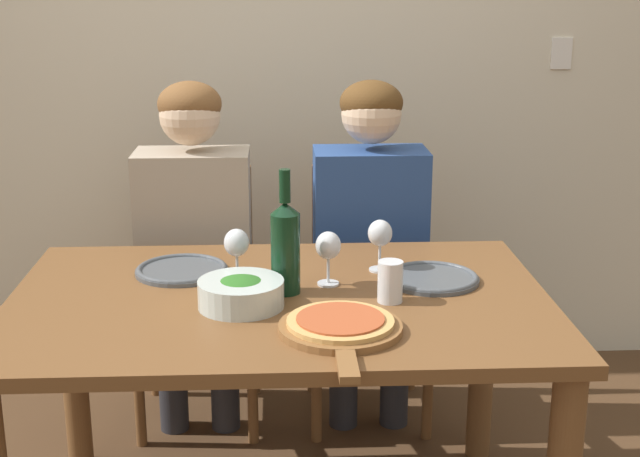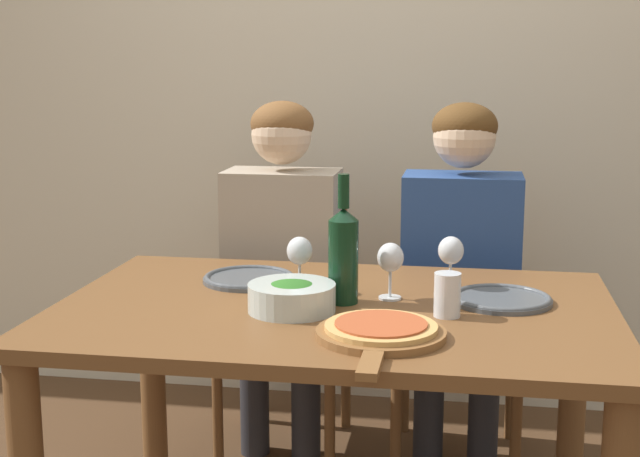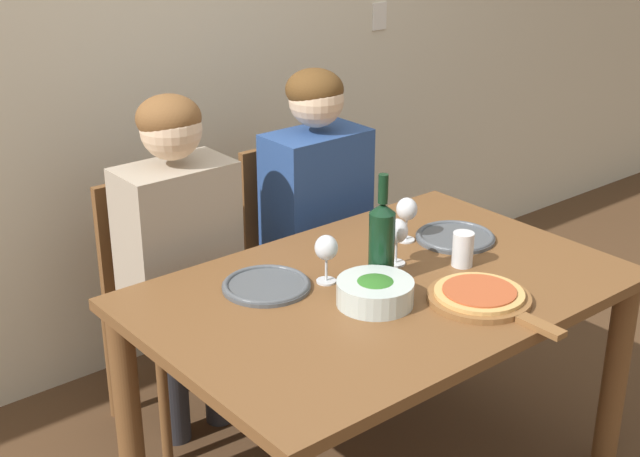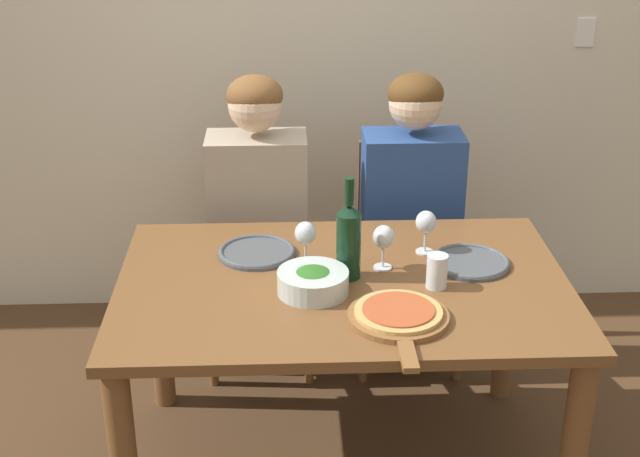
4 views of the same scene
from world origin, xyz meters
name	(u,v)px [view 2 (image 2 of 4)]	position (x,y,z in m)	size (l,w,h in m)	color
back_wall	(385,58)	(0.00, 1.24, 1.35)	(10.00, 0.06, 2.70)	beige
dining_table	(334,348)	(0.00, 0.00, 0.61)	(1.43, 0.95, 0.72)	brown
chair_left	(289,309)	(-0.28, 0.79, 0.48)	(0.42, 0.42, 0.88)	brown
chair_right	(459,317)	(0.31, 0.79, 0.48)	(0.42, 0.42, 0.88)	brown
person_woman	(281,246)	(-0.28, 0.68, 0.73)	(0.47, 0.51, 1.21)	#28282D
person_man	(461,253)	(0.31, 0.68, 0.73)	(0.47, 0.51, 1.21)	#28282D
wine_bottle	(343,253)	(0.02, 0.03, 0.86)	(0.08, 0.08, 0.34)	black
broccoli_bowl	(292,297)	(-0.10, -0.07, 0.76)	(0.22, 0.22, 0.08)	silver
dinner_plate_left	(249,278)	(-0.28, 0.20, 0.73)	(0.26, 0.26, 0.02)	#4C5156
dinner_plate_right	(501,299)	(0.42, 0.10, 0.73)	(0.26, 0.26, 0.02)	#4C5156
pizza_on_board	(381,332)	(0.14, -0.26, 0.74)	(0.30, 0.44, 0.04)	brown
wine_glass_left	(300,254)	(-0.12, 0.12, 0.83)	(0.07, 0.07, 0.15)	silver
wine_glass_right	(451,253)	(0.29, 0.20, 0.83)	(0.07, 0.07, 0.15)	silver
wine_glass_centre	(390,260)	(0.13, 0.08, 0.83)	(0.07, 0.07, 0.15)	silver
water_tumbler	(447,295)	(0.29, -0.05, 0.78)	(0.07, 0.07, 0.11)	silver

